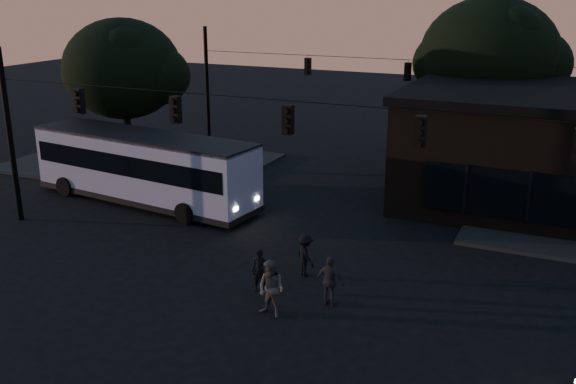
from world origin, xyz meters
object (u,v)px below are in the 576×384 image
at_px(building, 576,150).
at_px(pedestrian_a, 260,271).
at_px(pedestrian_b, 271,289).
at_px(pedestrian_c, 330,281).
at_px(bus, 144,165).
at_px(pedestrian_d, 305,255).

bearing_deg(building, pedestrian_a, -123.50).
height_order(pedestrian_b, pedestrian_c, pedestrian_b).
xyz_separation_m(pedestrian_a, pedestrian_b, (1.10, -1.37, 0.16)).
distance_m(bus, pedestrian_c, 13.25).
bearing_deg(bus, pedestrian_d, -16.77).
bearing_deg(building, pedestrian_c, -115.90).
height_order(building, pedestrian_c, building).
distance_m(bus, pedestrian_a, 11.17).
bearing_deg(bus, building, 29.26).
xyz_separation_m(building, pedestrian_b, (-8.08, -15.24, -1.78)).
bearing_deg(pedestrian_c, building, -108.77).
distance_m(pedestrian_a, pedestrian_c, 2.49).
xyz_separation_m(bus, pedestrian_a, (9.23, -6.18, -1.10)).
height_order(pedestrian_a, pedestrian_b, pedestrian_b).
bearing_deg(pedestrian_c, pedestrian_b, 53.47).
xyz_separation_m(building, pedestrian_a, (-9.18, -13.87, -1.94)).
relative_size(pedestrian_a, pedestrian_d, 0.98).
bearing_deg(pedestrian_b, building, 72.16).
xyz_separation_m(building, bus, (-18.42, -7.69, -0.85)).
relative_size(bus, pedestrian_c, 7.22).
bearing_deg(pedestrian_a, pedestrian_d, 48.36).
xyz_separation_m(building, pedestrian_d, (-8.28, -12.07, -1.93)).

